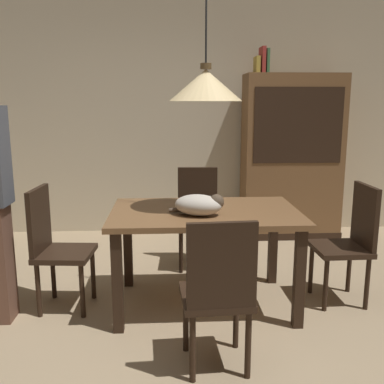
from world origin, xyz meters
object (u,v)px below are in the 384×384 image
Objects in this scene: cat_sleeping at (200,205)px; pendant_lamp at (206,85)px; hutch_bookcase at (291,160)px; book_red_tall at (262,60)px; chair_right_side at (350,238)px; dining_table at (205,223)px; book_yellow_short at (257,65)px; chair_far_back at (198,212)px; chair_near_front at (218,289)px; chair_left_side at (54,243)px; book_green_slim at (267,61)px.

cat_sleeping is 0.85m from pendant_lamp.
hutch_bookcase is (1.18, 1.90, 0.06)m from cat_sleeping.
chair_right_side is at bearing -78.23° from book_red_tall.
book_yellow_short is (0.70, 1.76, 1.29)m from dining_table.
book_yellow_short reaches higher than chair_far_back.
chair_right_side is at bearing 38.07° from chair_near_front.
hutch_bookcase is 9.25× the size of book_yellow_short.
chair_near_front is at bearing -104.86° from book_yellow_short.
chair_far_back is 1.76m from chair_near_front.
cat_sleeping is (1.08, -0.15, 0.32)m from chair_left_side.
chair_near_front is at bearing -113.16° from hutch_bookcase.
chair_near_front is at bearing -37.97° from chair_left_side.
pendant_lamp is (-0.00, 0.88, 1.15)m from chair_near_front.
dining_table is at bearing -113.40° from book_red_tall.
chair_near_front is (1.13, -0.88, 0.00)m from chair_left_side.
pendant_lamp is at bearing 75.96° from dining_table.
hutch_bookcase is 6.61× the size of book_red_tall.
chair_right_side is at bearing -37.92° from chair_far_back.
chair_right_side is at bearing 6.89° from cat_sleeping.
cat_sleeping is at bearing -111.65° from book_yellow_short.
hutch_bookcase is 1.13m from book_yellow_short.
chair_far_back is 4.65× the size of book_yellow_short.
chair_far_back is (1.13, 0.87, 0.00)m from chair_left_side.
chair_far_back is (-1.13, 0.88, 0.00)m from chair_right_side.
cat_sleeping is (-1.18, -0.14, 0.32)m from chair_right_side.
book_red_tall reaches higher than chair_right_side.
book_red_tall is at bearing 73.99° from chair_near_front.
book_red_tall is (0.81, 1.90, 1.16)m from cat_sleeping.
chair_right_side is at bearing 0.09° from dining_table.
book_red_tall is (0.76, 0.88, 1.48)m from chair_far_back.
book_green_slim reaches higher than dining_table.
chair_right_side is 0.72× the size of pendant_lamp.
book_red_tall is (0.76, 1.76, 0.33)m from pendant_lamp.
pendant_lamp reaches higher than book_green_slim.
cat_sleeping is at bearing -173.11° from chair_right_side.
chair_far_back is at bearing 89.80° from pendant_lamp.
book_yellow_short is at bearing 43.74° from chair_left_side.
chair_left_side is at bearing 179.69° from dining_table.
chair_near_front is 3.08m from book_yellow_short.
hutch_bookcase is at bearing 58.10° from cat_sleeping.
book_green_slim reaches higher than book_yellow_short.
dining_table is at bearing -90.20° from chair_far_back.
pendant_lamp is at bearing 90.32° from chair_near_front.
pendant_lamp is (1.13, -0.01, 1.15)m from chair_left_side.
chair_far_back is 3.58× the size of book_green_slim.
cat_sleeping is at bearing -114.35° from book_green_slim.
chair_right_side is 0.50× the size of hutch_bookcase.
chair_left_side is at bearing -142.37° from chair_far_back.
book_green_slim reaches higher than cat_sleeping.
chair_far_back is at bearing 89.80° from dining_table.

